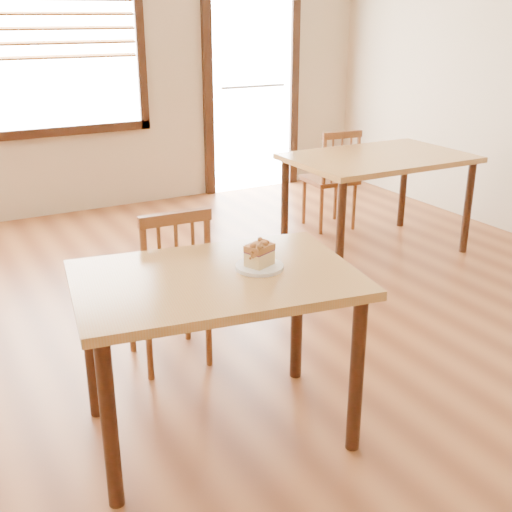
{
  "coord_description": "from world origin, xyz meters",
  "views": [
    {
      "loc": [
        -0.9,
        -1.88,
        1.75
      ],
      "look_at": [
        0.31,
        0.31,
        0.8
      ],
      "focal_mm": 45.0,
      "sensor_mm": 36.0,
      "label": 1
    }
  ],
  "objects_px": {
    "cafe_chair_main": "(169,285)",
    "cafe_chair_second": "(332,178)",
    "cafe_table_main": "(216,299)",
    "cake_slice": "(259,253)",
    "plate": "(259,267)",
    "cafe_table_second": "(378,167)"
  },
  "relations": [
    {
      "from": "cafe_chair_main",
      "to": "cafe_chair_second",
      "type": "distance_m",
      "value": 2.53
    },
    {
      "from": "cafe_table_main",
      "to": "cafe_chair_second",
      "type": "xyz_separation_m",
      "value": [
        2.11,
        2.14,
        -0.21
      ]
    },
    {
      "from": "cafe_chair_second",
      "to": "cake_slice",
      "type": "xyz_separation_m",
      "value": [
        -1.92,
        -2.16,
        0.38
      ]
    },
    {
      "from": "cafe_chair_main",
      "to": "cake_slice",
      "type": "relative_size",
      "value": 6.56
    },
    {
      "from": "cake_slice",
      "to": "plate",
      "type": "bearing_deg",
      "value": -21.97
    },
    {
      "from": "plate",
      "to": "cafe_table_second",
      "type": "bearing_deg",
      "value": 39.26
    },
    {
      "from": "cafe_chair_main",
      "to": "plate",
      "type": "distance_m",
      "value": 0.77
    },
    {
      "from": "cafe_chair_main",
      "to": "plate",
      "type": "relative_size",
      "value": 4.38
    },
    {
      "from": "plate",
      "to": "cafe_chair_second",
      "type": "bearing_deg",
      "value": 48.48
    },
    {
      "from": "cafe_table_second",
      "to": "cafe_chair_main",
      "type": "bearing_deg",
      "value": -156.67
    },
    {
      "from": "cafe_chair_main",
      "to": "cafe_chair_second",
      "type": "xyz_separation_m",
      "value": [
        2.06,
        1.47,
        -0.01
      ]
    },
    {
      "from": "cafe_table_second",
      "to": "plate",
      "type": "bearing_deg",
      "value": -140.13
    },
    {
      "from": "cafe_chair_main",
      "to": "cafe_table_main",
      "type": "bearing_deg",
      "value": 88.44
    },
    {
      "from": "cafe_chair_main",
      "to": "cafe_chair_second",
      "type": "bearing_deg",
      "value": -141.74
    },
    {
      "from": "cafe_table_second",
      "to": "cafe_chair_second",
      "type": "height_order",
      "value": "cafe_chair_second"
    },
    {
      "from": "cafe_chair_second",
      "to": "cake_slice",
      "type": "relative_size",
      "value": 6.45
    },
    {
      "from": "cafe_chair_second",
      "to": "cake_slice",
      "type": "distance_m",
      "value": 2.92
    },
    {
      "from": "cafe_table_second",
      "to": "plate",
      "type": "height_order",
      "value": "plate"
    },
    {
      "from": "cafe_chair_main",
      "to": "cafe_table_second",
      "type": "distance_m",
      "value": 2.21
    },
    {
      "from": "cafe_chair_second",
      "to": "cafe_chair_main",
      "type": "bearing_deg",
      "value": 41.45
    },
    {
      "from": "cafe_chair_main",
      "to": "cafe_table_second",
      "type": "height_order",
      "value": "cafe_chair_main"
    },
    {
      "from": "cafe_chair_second",
      "to": "plate",
      "type": "distance_m",
      "value": 2.91
    }
  ]
}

